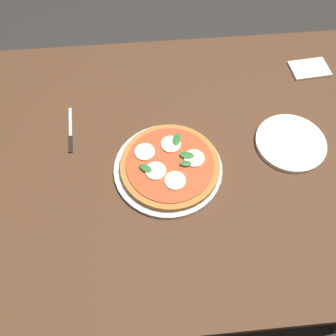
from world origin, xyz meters
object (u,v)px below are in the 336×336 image
plate_white (291,143)px  pizza (170,165)px  dining_table (182,168)px  serving_tray (168,169)px  napkin (309,69)px  knife (70,135)px

plate_white → pizza: bearing=-171.6°
dining_table → plate_white: size_ratio=6.65×
serving_tray → plate_white: plate_white is taller
pizza → napkin: size_ratio=2.19×
dining_table → serving_tray: (-0.05, -0.06, 0.10)m
knife → dining_table: bearing=-15.4°
dining_table → serving_tray: serving_tray is taller
serving_tray → plate_white: size_ratio=1.48×
plate_white → napkin: bearing=63.7°
serving_tray → knife: size_ratio=1.77×
dining_table → napkin: 0.58m
plate_white → knife: plate_white is taller
pizza → knife: pizza is taller
serving_tray → napkin: bearing=34.5°
plate_white → knife: bearing=172.0°
dining_table → serving_tray: bearing=-130.8°
pizza → napkin: (0.52, 0.36, -0.02)m
dining_table → pizza: size_ratio=4.95×
plate_white → knife: (-0.67, 0.09, -0.00)m
serving_tray → pizza: size_ratio=1.10×
pizza → plate_white: size_ratio=1.34×
napkin → knife: napkin is taller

